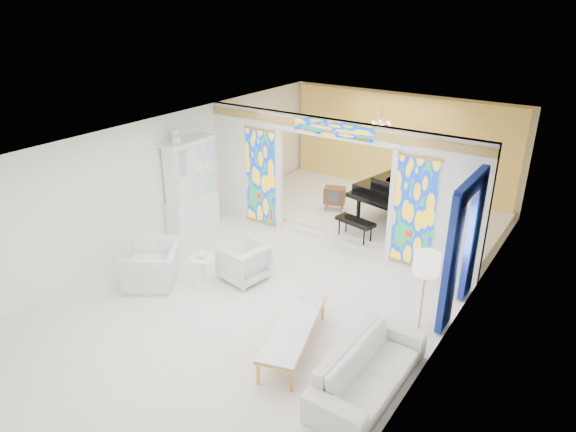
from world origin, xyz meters
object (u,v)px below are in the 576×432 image
Objects in this scene: grand_piano at (404,190)px; tv_console at (335,196)px; armchair_left at (154,264)px; sofa at (369,369)px; armchair_right at (244,262)px; coffee_table at (293,327)px; china_cabinet at (191,187)px.

grand_piano is 1.84m from tv_console.
sofa is (5.08, -0.36, -0.05)m from armchair_left.
sofa is at bearing -75.74° from tv_console.
armchair_left is at bearing -42.79° from armchair_right.
tv_console is (1.41, 5.11, 0.19)m from armchair_left.
coffee_table is 5.79m from grand_piano.
china_cabinet reaches higher than armchair_right.
coffee_table is (3.62, -0.22, 0.03)m from armchair_left.
tv_console reaches higher than coffee_table.
tv_console reaches higher than armchair_left.
armchair_left is 0.40× the size of grand_piano.
china_cabinet is 5.33m from grand_piano.
china_cabinet is 4.25× the size of tv_console.
china_cabinet reaches higher than sofa.
grand_piano reaches higher than tv_console.
sofa is (3.60, -1.49, -0.05)m from armchair_right.
armchair_right is 3.99m from tv_console.
coffee_table is at bearing -87.08° from tv_console.
coffee_table is (-1.46, 0.14, 0.08)m from sofa.
grand_piano is at bearing 169.01° from armchair_right.
sofa is at bearing -59.96° from grand_piano.
armchair_right is at bearing 68.09° from sofa.
sofa is at bearing 77.56° from armchair_right.
china_cabinet is 5.39m from coffee_table.
sofa is 3.76× the size of tv_console.
tv_console is at bearing 48.34° from china_cabinet.
grand_piano is at bearing -6.56° from tv_console.
grand_piano is at bearing 37.06° from china_cabinet.
armchair_left is at bearing -125.02° from tv_console.
tv_console is at bearing 34.39° from sofa.
tv_console is at bearing 130.15° from armchair_left.
sofa is 1.47m from coffee_table.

